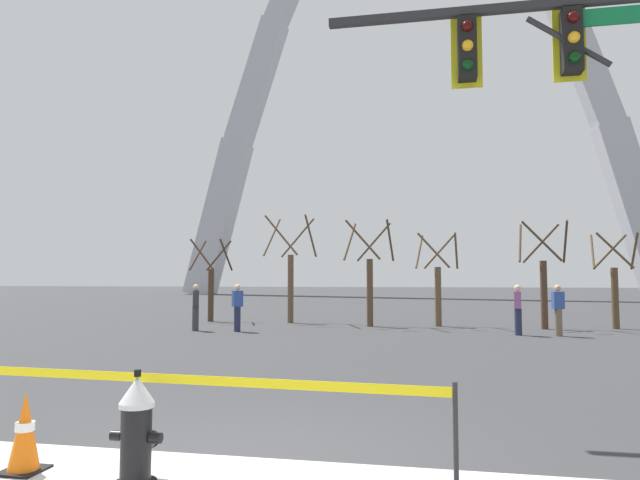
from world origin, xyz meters
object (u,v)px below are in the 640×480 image
at_px(traffic_cone_by_hydrant, 25,433).
at_px(traffic_signal_gantry, 594,110).
at_px(monument_arch, 411,82).
at_px(pedestrian_near_trees, 196,307).
at_px(pedestrian_walking_left, 237,307).
at_px(pedestrian_walking_right, 558,310).
at_px(fire_hydrant, 137,431).
at_px(pedestrian_standing_center, 518,309).

relative_size(traffic_cone_by_hydrant, traffic_signal_gantry, 0.12).
xyz_separation_m(monument_arch, pedestrian_near_trees, (-6.12, -43.90, -22.80)).
bearing_deg(pedestrian_walking_left, pedestrian_walking_right, 2.69).
distance_m(fire_hydrant, pedestrian_walking_right, 15.60).
height_order(pedestrian_walking_left, pedestrian_standing_center, same).
relative_size(traffic_signal_gantry, pedestrian_near_trees, 3.77).
bearing_deg(pedestrian_near_trees, pedestrian_walking_left, -0.91).
bearing_deg(fire_hydrant, monument_arch, 89.34).
bearing_deg(monument_arch, fire_hydrant, -90.66).
relative_size(pedestrian_walking_left, pedestrian_standing_center, 1.00).
xyz_separation_m(traffic_cone_by_hydrant, pedestrian_walking_right, (7.57, 14.10, 0.46)).
relative_size(fire_hydrant, pedestrian_near_trees, 0.62).
bearing_deg(fire_hydrant, traffic_signal_gantry, 37.14).
bearing_deg(pedestrian_standing_center, pedestrian_walking_right, -2.06).
height_order(traffic_signal_gantry, pedestrian_standing_center, traffic_signal_gantry).
bearing_deg(pedestrian_walking_left, fire_hydrant, -74.00).
bearing_deg(pedestrian_walking_left, pedestrian_standing_center, 3.31).
bearing_deg(pedestrian_walking_right, traffic_signal_gantry, -98.92).
height_order(monument_arch, pedestrian_standing_center, monument_arch).
xyz_separation_m(monument_arch, pedestrian_walking_left, (-4.61, -43.93, -22.80)).
bearing_deg(fire_hydrant, pedestrian_near_trees, 111.62).
bearing_deg(traffic_cone_by_hydrant, pedestrian_standing_center, 65.71).
xyz_separation_m(fire_hydrant, monument_arch, (0.67, 57.67, 23.15)).
relative_size(traffic_cone_by_hydrant, pedestrian_standing_center, 0.46).
bearing_deg(pedestrian_walking_left, pedestrian_near_trees, 179.09).
height_order(pedestrian_walking_right, pedestrian_near_trees, same).
height_order(pedestrian_standing_center, pedestrian_walking_right, same).
xyz_separation_m(pedestrian_standing_center, pedestrian_walking_right, (1.19, -0.04, 0.00)).
relative_size(monument_arch, pedestrian_walking_right, 34.14).
height_order(fire_hydrant, traffic_cone_by_hydrant, fire_hydrant).
distance_m(monument_arch, pedestrian_standing_center, 49.23).
bearing_deg(traffic_signal_gantry, fire_hydrant, -142.86).
distance_m(pedestrian_walking_left, pedestrian_standing_center, 9.15).
distance_m(monument_arch, pedestrian_walking_left, 49.70).
bearing_deg(pedestrian_standing_center, fire_hydrant, -109.98).
relative_size(fire_hydrant, traffic_signal_gantry, 0.17).
bearing_deg(pedestrian_walking_left, monument_arch, 84.01).
distance_m(fire_hydrant, monument_arch, 62.15).
xyz_separation_m(traffic_cone_by_hydrant, traffic_signal_gantry, (5.90, 3.43, 3.71)).
bearing_deg(pedestrian_near_trees, monument_arch, 82.06).
xyz_separation_m(pedestrian_walking_right, pedestrian_near_trees, (-11.84, -0.46, 0.00)).
relative_size(traffic_signal_gantry, monument_arch, 0.11).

